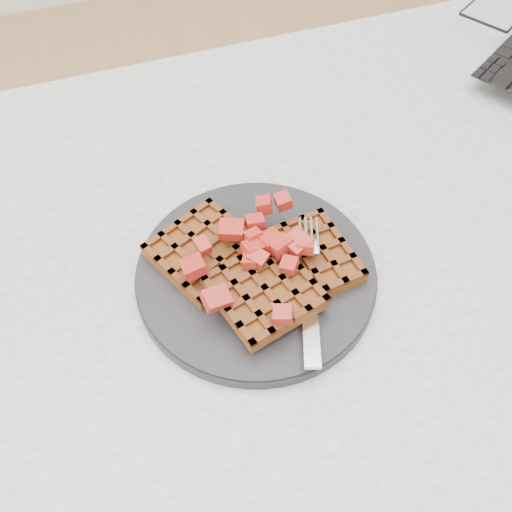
# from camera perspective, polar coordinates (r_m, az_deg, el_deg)

# --- Properties ---
(ground) EXTENTS (4.00, 4.00, 0.00)m
(ground) POSITION_cam_1_polar(r_m,az_deg,el_deg) (1.34, 6.32, -17.83)
(ground) COLOR tan
(ground) RESTS_ON ground
(table) EXTENTS (1.20, 0.80, 0.75)m
(table) POSITION_cam_1_polar(r_m,az_deg,el_deg) (0.77, 10.52, -2.37)
(table) COLOR silver
(table) RESTS_ON ground
(plate) EXTENTS (0.26, 0.26, 0.02)m
(plate) POSITION_cam_1_polar(r_m,az_deg,el_deg) (0.61, 0.00, -1.78)
(plate) COLOR black
(plate) RESTS_ON table
(waffles) EXTENTS (0.22, 0.20, 0.03)m
(waffles) POSITION_cam_1_polar(r_m,az_deg,el_deg) (0.60, 0.14, -1.00)
(waffles) COLOR brown
(waffles) RESTS_ON plate
(strawberry_pile) EXTENTS (0.15, 0.15, 0.02)m
(strawberry_pile) POSITION_cam_1_polar(r_m,az_deg,el_deg) (0.58, 0.00, 0.83)
(strawberry_pile) COLOR maroon
(strawberry_pile) RESTS_ON waffles
(fork) EXTENTS (0.09, 0.18, 0.02)m
(fork) POSITION_cam_1_polar(r_m,az_deg,el_deg) (0.59, 5.31, -2.78)
(fork) COLOR silver
(fork) RESTS_ON plate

